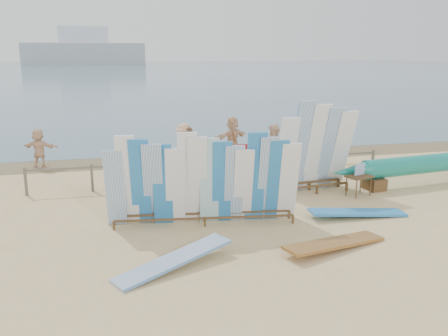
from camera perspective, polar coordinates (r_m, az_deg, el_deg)
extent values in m
plane|color=#D5B57B|center=(13.44, 1.47, -5.22)|extent=(160.00, 160.00, 0.00)
cube|color=#436379|center=(140.39, -12.29, 11.58)|extent=(320.00, 240.00, 0.02)
cube|color=brown|center=(20.23, -3.75, 1.22)|extent=(40.00, 2.60, 0.01)
cube|color=#999EA3|center=(192.48, -16.41, 13.03)|extent=(45.00, 8.00, 8.00)
cube|color=silver|center=(192.60, -16.56, 15.10)|extent=(18.00, 6.00, 6.00)
cube|color=#655B4C|center=(16.03, -1.26, 0.87)|extent=(12.00, 0.06, 0.06)
cube|color=#655B4C|center=(16.01, -22.75, -1.52)|extent=(0.08, 0.08, 0.90)
cube|color=#655B4C|center=(15.79, -15.59, -1.15)|extent=(0.08, 0.08, 0.90)
cube|color=#655B4C|center=(15.83, -8.35, -0.75)|extent=(0.08, 0.08, 0.90)
cube|color=#655B4C|center=(16.11, -1.25, -0.35)|extent=(0.08, 0.08, 0.90)
cube|color=#655B4C|center=(16.63, 5.50, 0.04)|extent=(0.08, 0.08, 0.90)
cube|color=#655B4C|center=(17.37, 11.76, 0.40)|extent=(0.08, 0.08, 0.90)
cube|color=#655B4C|center=(18.30, 17.44, 0.72)|extent=(0.08, 0.08, 0.90)
cube|color=brown|center=(12.23, -2.31, -6.07)|extent=(4.58, 0.66, 0.05)
cube|color=brown|center=(12.60, -2.42, -5.47)|extent=(4.58, 0.66, 0.05)
cube|color=white|center=(12.25, -12.97, -2.44)|extent=(0.55, 0.53, 2.05)
cube|color=white|center=(12.17, -11.54, -1.54)|extent=(0.57, 0.72, 2.43)
cube|color=#2676C1|center=(12.15, -10.04, -1.73)|extent=(0.57, 0.74, 2.33)
cube|color=white|center=(12.15, -8.54, -1.96)|extent=(0.58, 0.81, 2.22)
cube|color=#2676C1|center=(12.14, -7.39, -2.01)|extent=(0.55, 0.55, 2.18)
cube|color=white|center=(12.15, -5.89, -2.21)|extent=(0.55, 0.58, 2.08)
cube|color=white|center=(12.10, -4.41, -1.26)|extent=(0.57, 0.69, 2.49)
cube|color=white|center=(12.12, -3.26, -1.49)|extent=(0.58, 0.77, 2.37)
cube|color=#87C5D8|center=(12.14, -1.76, -1.56)|extent=(0.55, 0.57, 2.32)
cube|color=#2676C1|center=(12.18, -0.27, -1.75)|extent=(0.55, 0.59, 2.22)
cube|color=white|center=(12.23, 1.21, -1.93)|extent=(0.56, 0.62, 2.12)
cube|color=white|center=(12.28, 2.33, -2.14)|extent=(0.56, 0.67, 2.02)
cube|color=#2676C1|center=(12.27, 3.80, -1.13)|extent=(0.56, 0.66, 2.45)
cube|color=white|center=(12.34, 5.25, -1.34)|extent=(0.57, 0.74, 2.33)
cube|color=#2676C1|center=(12.40, 6.35, -1.51)|extent=(0.57, 0.71, 2.25)
cube|color=white|center=(12.48, 7.77, -1.66)|extent=(0.57, 0.68, 2.16)
cube|color=brown|center=(15.25, 11.16, -2.11)|extent=(2.17, 0.30, 0.07)
cube|color=brown|center=(15.65, 10.27, -1.66)|extent=(2.17, 0.30, 0.07)
cube|color=white|center=(14.74, 7.45, 1.40)|extent=(0.66, 0.71, 2.50)
cube|color=white|center=(14.93, 9.24, 2.45)|extent=(0.68, 0.87, 2.98)
cube|color=white|center=(15.19, 10.94, 2.34)|extent=(0.68, 0.89, 2.86)
cube|color=white|center=(15.47, 12.58, 2.23)|extent=(0.69, 0.91, 2.74)
cube|color=white|center=(15.71, 13.89, 2.10)|extent=(0.69, 0.93, 2.62)
cube|color=brown|center=(16.23, 17.64, -1.82)|extent=(0.62, 0.71, 0.39)
cylinder|color=#188779|center=(17.37, 22.83, 0.42)|extent=(4.80, 1.25, 0.65)
cone|color=#188779|center=(15.54, 14.94, -0.43)|extent=(1.36, 0.76, 0.60)
cube|color=brown|center=(15.29, 15.96, -0.98)|extent=(0.92, 0.78, 0.05)
cube|color=white|center=(15.24, 16.01, -0.14)|extent=(0.40, 0.16, 0.37)
cube|color=white|center=(10.13, -6.01, -11.84)|extent=(2.65, 1.73, 0.35)
cube|color=#996429|center=(11.29, 13.16, -9.37)|extent=(2.74, 1.36, 0.26)
cube|color=#2676C1|center=(13.52, 15.74, -5.64)|extent=(2.73, 0.73, 0.24)
cube|color=#B21612|center=(17.18, -1.41, 0.19)|extent=(0.73, 0.69, 0.05)
cube|color=#B21612|center=(17.37, -1.34, 1.36)|extent=(0.62, 0.35, 0.59)
cube|color=#B21612|center=(17.53, 2.87, 0.33)|extent=(0.72, 0.71, 0.05)
cube|color=#B21612|center=(17.61, 2.27, 1.31)|extent=(0.53, 0.45, 0.54)
cube|color=#B21612|center=(17.51, 2.48, 1.06)|extent=(0.51, 0.77, 0.53)
cube|color=#B21612|center=(17.72, 2.34, 2.33)|extent=(0.45, 0.21, 0.33)
imported|color=beige|center=(17.37, 6.08, 2.22)|extent=(0.86, 0.99, 1.86)
imported|color=beige|center=(16.59, -12.02, 0.99)|extent=(0.83, 0.79, 1.59)
imported|color=#8C6042|center=(17.48, -4.09, 2.11)|extent=(1.05, 0.56, 1.72)
imported|color=tan|center=(17.70, -4.82, 2.43)|extent=(0.74, 1.26, 1.83)
imported|color=beige|center=(19.82, 1.01, 3.65)|extent=(1.74, 1.25, 1.81)
imported|color=beige|center=(19.67, -21.35, 2.22)|extent=(1.49, 0.99, 1.53)
imported|color=#8C6042|center=(19.73, 1.08, 3.54)|extent=(0.39, 0.66, 1.76)
imported|color=tan|center=(20.14, 12.66, 3.31)|extent=(0.67, 1.16, 1.69)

